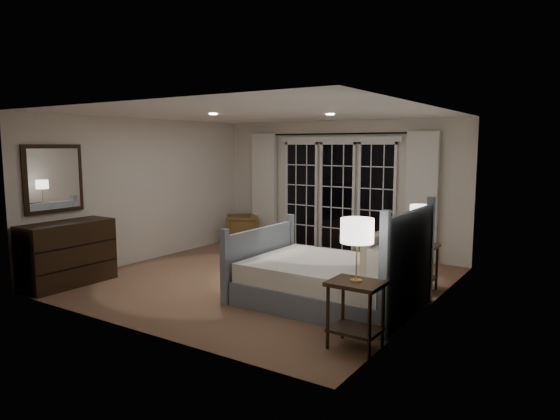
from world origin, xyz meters
The scene contains 20 objects.
floor centered at (0.00, 0.00, 0.00)m, with size 5.00×5.00×0.00m, color brown.
ceiling centered at (0.00, 0.00, 2.50)m, with size 5.00×5.00×0.00m, color white.
wall_left centered at (-2.50, 0.00, 1.25)m, with size 0.02×5.00×2.50m, color silver.
wall_right centered at (2.50, 0.00, 1.25)m, with size 0.02×5.00×2.50m, color silver.
wall_back centered at (0.00, 2.50, 1.25)m, with size 5.00×0.02×2.50m, color silver.
wall_front centered at (0.00, -2.50, 1.25)m, with size 5.00×0.02×2.50m, color silver.
french_doors centered at (0.00, 2.46, 1.09)m, with size 2.50×0.04×2.20m.
curtain_rod centered at (0.00, 2.40, 2.25)m, with size 0.03×0.03×3.50m, color black.
curtain_left centered at (-1.65, 2.38, 1.15)m, with size 0.55×0.10×2.25m, color silver.
curtain_right centered at (1.65, 2.38, 1.15)m, with size 0.55×0.10×2.25m, color silver.
downlight_a centered at (0.80, 0.60, 2.49)m, with size 0.12×0.12×0.01m, color white.
downlight_b centered at (-0.60, -0.40, 2.49)m, with size 0.12×0.12×0.01m, color white.
bed centered at (1.42, -0.46, 0.32)m, with size 2.20×1.58×1.28m.
nightstand_left centered at (2.27, -1.61, 0.46)m, with size 0.53×0.43×0.69m.
nightstand_right centered at (2.14, 0.77, 0.44)m, with size 0.51×0.41×0.66m.
lamp_left centered at (2.27, -1.61, 1.20)m, with size 0.33×0.33×0.64m.
lamp_right centered at (2.14, 0.77, 1.10)m, with size 0.29×0.29×0.55m.
armchair centered at (-2.03, 2.10, 0.30)m, with size 0.64×0.66×0.60m, color brown.
dresser centered at (-2.23, -1.80, 0.47)m, with size 0.56×1.31×0.93m.
mirror centered at (-2.47, -1.80, 1.55)m, with size 0.05×0.85×1.00m.
Camera 1 is at (4.29, -6.06, 2.03)m, focal length 32.00 mm.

